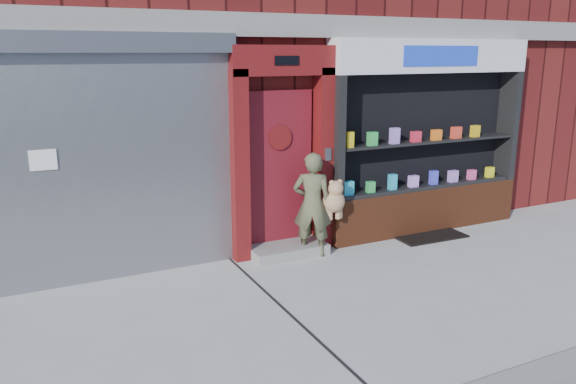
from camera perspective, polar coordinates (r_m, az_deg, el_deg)
ground at (r=7.08m, az=11.67°, el=-9.65°), size 80.00×80.00×0.00m
curb at (r=5.71m, az=25.47°, el=-16.25°), size 60.00×0.30×0.12m
shutter_bay at (r=7.17m, az=-17.36°, el=4.65°), size 3.10×0.30×3.04m
red_door_bay at (r=7.80m, az=-0.59°, el=4.07°), size 1.52×0.58×2.90m
pharmacy_bay at (r=9.12m, az=13.89°, el=4.58°), size 3.50×0.41×3.00m
woman at (r=7.84m, az=2.81°, el=-1.21°), size 0.79×0.58×1.48m
doormat at (r=9.15m, az=13.76°, el=-4.15°), size 1.14×0.82×0.03m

